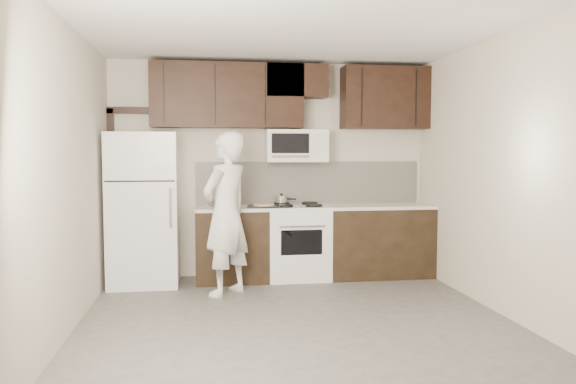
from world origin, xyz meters
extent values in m
plane|color=#4A4846|center=(0.00, 0.00, 0.00)|extent=(4.50, 4.50, 0.00)
plane|color=#BDB6A1|center=(0.00, 2.25, 1.35)|extent=(4.00, 0.00, 4.00)
plane|color=white|center=(0.00, 0.00, 2.70)|extent=(4.50, 4.50, 0.00)
cube|color=black|center=(-0.52, 1.94, 0.43)|extent=(0.87, 0.62, 0.87)
cube|color=black|center=(1.34, 1.94, 0.43)|extent=(1.32, 0.62, 0.87)
cube|color=silver|center=(-0.52, 1.94, 0.89)|extent=(0.87, 0.64, 0.04)
cube|color=silver|center=(1.34, 1.94, 0.89)|extent=(1.32, 0.64, 0.04)
cube|color=white|center=(0.30, 1.94, 0.45)|extent=(0.76, 0.62, 0.89)
cube|color=white|center=(0.30, 1.94, 0.90)|extent=(0.76, 0.62, 0.02)
cube|color=black|center=(0.30, 1.63, 0.50)|extent=(0.50, 0.01, 0.30)
cylinder|color=silver|center=(0.30, 1.60, 0.70)|extent=(0.55, 0.02, 0.02)
cylinder|color=black|center=(0.12, 1.79, 0.93)|extent=(0.20, 0.20, 0.03)
cylinder|color=black|center=(0.48, 1.79, 0.93)|extent=(0.20, 0.20, 0.03)
cylinder|color=black|center=(0.12, 2.09, 0.93)|extent=(0.20, 0.20, 0.03)
cylinder|color=black|center=(0.48, 2.09, 0.93)|extent=(0.20, 0.20, 0.03)
cube|color=beige|center=(0.50, 2.24, 1.18)|extent=(2.90, 0.02, 0.54)
cube|color=black|center=(-0.55, 2.08, 2.26)|extent=(1.85, 0.35, 0.78)
cube|color=black|center=(1.45, 2.08, 2.26)|extent=(1.10, 0.35, 0.78)
cube|color=black|center=(0.30, 2.08, 2.45)|extent=(0.76, 0.35, 0.40)
cube|color=white|center=(0.30, 2.06, 1.65)|extent=(0.76, 0.38, 0.40)
cube|color=black|center=(0.20, 1.86, 1.68)|extent=(0.46, 0.01, 0.24)
cube|color=silver|center=(0.56, 1.86, 1.68)|extent=(0.18, 0.01, 0.24)
cylinder|color=silver|center=(0.20, 1.84, 1.52)|extent=(0.46, 0.02, 0.02)
cube|color=white|center=(-1.55, 1.89, 0.90)|extent=(0.80, 0.72, 1.80)
cube|color=black|center=(-1.55, 1.53, 1.25)|extent=(0.77, 0.01, 0.02)
cylinder|color=silver|center=(-1.22, 1.50, 0.95)|extent=(0.03, 0.03, 0.45)
cube|color=black|center=(-1.96, 2.21, 1.05)|extent=(0.08, 0.08, 2.10)
cube|color=black|center=(-1.75, 2.21, 2.08)|extent=(0.50, 0.08, 0.08)
cylinder|color=silver|center=(0.12, 2.09, 0.97)|extent=(0.15, 0.15, 0.12)
sphere|color=black|center=(0.12, 2.09, 1.04)|extent=(0.03, 0.03, 0.03)
cylinder|color=black|center=(0.23, 2.05, 0.99)|extent=(0.14, 0.07, 0.02)
cube|color=black|center=(-0.13, 1.82, 0.92)|extent=(0.43, 0.35, 0.02)
cylinder|color=beige|center=(-0.13, 1.82, 0.94)|extent=(0.30, 0.30, 0.02)
imported|color=white|center=(-0.61, 1.26, 0.90)|extent=(0.76, 0.77, 1.80)
camera|label=1|loc=(-0.83, -4.88, 1.58)|focal=35.00mm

